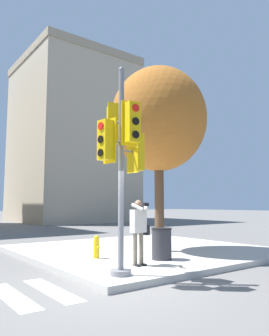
# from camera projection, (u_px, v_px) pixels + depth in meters

# --- Properties ---
(ground_plane) EXTENTS (160.00, 160.00, 0.00)m
(ground_plane) POSITION_uv_depth(u_px,v_px,m) (115.00, 286.00, 6.95)
(ground_plane) COLOR slate
(sidewalk_corner) EXTENTS (8.00, 8.00, 0.16)m
(sidewalk_corner) POSITION_uv_depth(u_px,v_px,m) (143.00, 250.00, 11.83)
(sidewalk_corner) COLOR #BCB7AD
(sidewalk_corner) RESTS_ON ground_plane
(traffic_signal_pole) EXTENTS (1.26, 1.26, 4.85)m
(traffic_signal_pole) POSITION_uv_depth(u_px,v_px,m) (122.00, 149.00, 7.62)
(traffic_signal_pole) COLOR slate
(traffic_signal_pole) RESTS_ON sidewalk_corner
(person_photographer) EXTENTS (0.58, 0.54, 1.69)m
(person_photographer) POSITION_uv_depth(u_px,v_px,m) (139.00, 226.00, 8.58)
(person_photographer) COLOR black
(person_photographer) RESTS_ON sidewalk_corner
(street_tree) EXTENTS (3.37, 3.37, 6.43)m
(street_tree) POSITION_uv_depth(u_px,v_px,m) (159.00, 120.00, 11.57)
(street_tree) COLOR brown
(street_tree) RESTS_ON sidewalk_corner
(fire_hydrant) EXTENTS (0.18, 0.24, 0.66)m
(fire_hydrant) POSITION_uv_depth(u_px,v_px,m) (96.00, 247.00, 9.65)
(fire_hydrant) COLOR yellow
(fire_hydrant) RESTS_ON sidewalk_corner
(trash_bin) EXTENTS (0.59, 0.59, 0.90)m
(trash_bin) POSITION_uv_depth(u_px,v_px,m) (162.00, 244.00, 9.44)
(trash_bin) COLOR #2D2D33
(trash_bin) RESTS_ON sidewalk_corner
(building_right) EXTENTS (10.56, 11.84, 17.00)m
(building_right) POSITION_uv_depth(u_px,v_px,m) (71.00, 141.00, 35.01)
(building_right) COLOR tan
(building_right) RESTS_ON ground_plane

